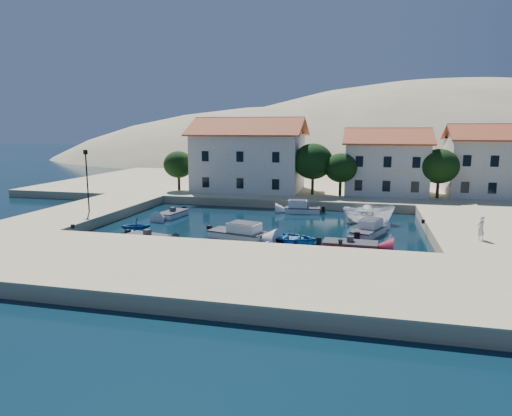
# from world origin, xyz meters

# --- Properties ---
(ground) EXTENTS (400.00, 400.00, 0.00)m
(ground) POSITION_xyz_m (0.00, 0.00, 0.00)
(ground) COLOR black
(ground) RESTS_ON ground
(quay_south) EXTENTS (52.00, 12.00, 1.00)m
(quay_south) POSITION_xyz_m (0.00, -6.00, 0.50)
(quay_south) COLOR beige
(quay_south) RESTS_ON ground
(quay_east) EXTENTS (11.00, 20.00, 1.00)m
(quay_east) POSITION_xyz_m (20.50, 10.00, 0.50)
(quay_east) COLOR beige
(quay_east) RESTS_ON ground
(quay_west) EXTENTS (8.00, 20.00, 1.00)m
(quay_west) POSITION_xyz_m (-19.00, 10.00, 0.50)
(quay_west) COLOR beige
(quay_west) RESTS_ON ground
(quay_north) EXTENTS (80.00, 36.00, 1.00)m
(quay_north) POSITION_xyz_m (2.00, 38.00, 0.50)
(quay_north) COLOR beige
(quay_north) RESTS_ON ground
(hills) EXTENTS (254.00, 176.00, 99.00)m
(hills) POSITION_xyz_m (20.64, 123.62, -23.40)
(hills) COLOR tan
(hills) RESTS_ON ground
(building_left) EXTENTS (14.70, 9.45, 9.70)m
(building_left) POSITION_xyz_m (-6.00, 28.00, 5.94)
(building_left) COLOR beige
(building_left) RESTS_ON quay_north
(building_mid) EXTENTS (10.50, 8.40, 8.30)m
(building_mid) POSITION_xyz_m (12.00, 29.00, 5.22)
(building_mid) COLOR beige
(building_mid) RESTS_ON quay_north
(building_right) EXTENTS (9.45, 8.40, 8.80)m
(building_right) POSITION_xyz_m (24.00, 30.00, 5.47)
(building_right) COLOR beige
(building_right) RESTS_ON quay_north
(trees) EXTENTS (37.30, 5.30, 6.45)m
(trees) POSITION_xyz_m (4.51, 25.46, 4.84)
(trees) COLOR #382314
(trees) RESTS_ON quay_north
(lamppost) EXTENTS (0.35, 0.25, 6.22)m
(lamppost) POSITION_xyz_m (-17.50, 8.00, 4.75)
(lamppost) COLOR black
(lamppost) RESTS_ON quay_west
(bollards) EXTENTS (29.36, 9.56, 0.30)m
(bollards) POSITION_xyz_m (2.80, 3.87, 1.15)
(bollards) COLOR black
(bollards) RESTS_ON ground
(motorboat_grey_sw) EXTENTS (3.95, 2.46, 1.25)m
(motorboat_grey_sw) POSITION_xyz_m (-7.88, 1.69, 0.30)
(motorboat_grey_sw) COLOR #3A383E
(motorboat_grey_sw) RESTS_ON ground
(cabin_cruiser_south) EXTENTS (5.36, 3.36, 1.60)m
(cabin_cruiser_south) POSITION_xyz_m (-0.96, 4.72, 0.48)
(cabin_cruiser_south) COLOR white
(cabin_cruiser_south) RESTS_ON ground
(rowboat_south) EXTENTS (5.15, 3.85, 1.02)m
(rowboat_south) POSITION_xyz_m (3.51, 4.34, 0.00)
(rowboat_south) COLOR #1B5396
(rowboat_south) RESTS_ON ground
(motorboat_red_se) EXTENTS (4.26, 2.05, 1.25)m
(motorboat_red_se) POSITION_xyz_m (8.62, 3.29, 0.29)
(motorboat_red_se) COLOR maroon
(motorboat_red_se) RESTS_ON ground
(cabin_cruiser_east) EXTENTS (3.21, 4.71, 1.60)m
(cabin_cruiser_east) POSITION_xyz_m (9.99, 8.35, 0.48)
(cabin_cruiser_east) COLOR white
(cabin_cruiser_east) RESTS_ON ground
(boat_east) EXTENTS (5.20, 2.38, 1.95)m
(boat_east) POSITION_xyz_m (9.98, 13.76, 0.00)
(boat_east) COLOR white
(boat_east) RESTS_ON ground
(motorboat_white_ne) EXTENTS (2.47, 3.59, 1.25)m
(motorboat_white_ne) POSITION_xyz_m (10.62, 16.62, 0.30)
(motorboat_white_ne) COLOR white
(motorboat_white_ne) RESTS_ON ground
(rowboat_west) EXTENTS (3.34, 3.12, 1.43)m
(rowboat_west) POSITION_xyz_m (-10.73, 4.97, 0.00)
(rowboat_west) COLOR #1B5396
(rowboat_west) RESTS_ON ground
(motorboat_white_west) EXTENTS (2.27, 4.13, 1.25)m
(motorboat_white_west) POSITION_xyz_m (-10.24, 12.16, 0.29)
(motorboat_white_west) COLOR white
(motorboat_white_west) RESTS_ON ground
(cabin_cruiser_north) EXTENTS (4.05, 2.02, 1.60)m
(cabin_cruiser_north) POSITION_xyz_m (2.84, 17.80, 0.48)
(cabin_cruiser_north) COLOR white
(cabin_cruiser_north) RESTS_ON ground
(pedestrian) EXTENTS (0.80, 0.77, 1.84)m
(pedestrian) POSITION_xyz_m (18.20, 4.62, 1.92)
(pedestrian) COLOR silver
(pedestrian) RESTS_ON quay_east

